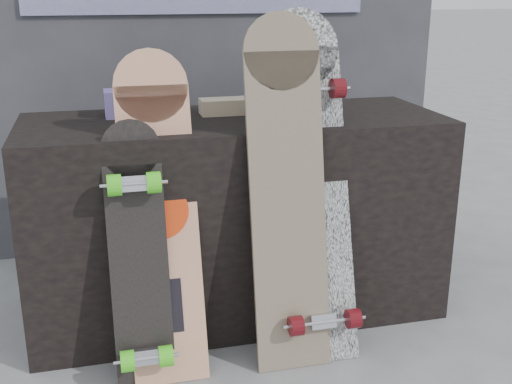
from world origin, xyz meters
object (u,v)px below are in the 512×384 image
object	(u,v)px
longboard_celtic	(287,183)
longboard_cascadia	(310,179)
skateboard_dark	(138,253)
vendor_table	(236,217)
longboard_geisha	(160,206)

from	to	relation	value
longboard_celtic	longboard_cascadia	xyz separation A→B (m)	(0.10, 0.06, -0.01)
longboard_cascadia	skateboard_dark	size ratio (longest dim) A/B	1.39
vendor_table	longboard_celtic	world-z (taller)	longboard_celtic
longboard_geisha	longboard_celtic	size ratio (longest dim) A/B	0.90
longboard_celtic	longboard_cascadia	distance (m)	0.12
longboard_celtic	skateboard_dark	xyz separation A→B (m)	(-0.51, -0.02, -0.20)
longboard_cascadia	longboard_celtic	bearing A→B (deg)	-149.97
longboard_geisha	longboard_celtic	world-z (taller)	longboard_celtic
vendor_table	skateboard_dark	world-z (taller)	skateboard_dark
longboard_geisha	longboard_celtic	xyz separation A→B (m)	(0.43, -0.06, 0.07)
longboard_cascadia	skateboard_dark	world-z (taller)	longboard_cascadia
longboard_celtic	vendor_table	bearing A→B (deg)	106.03
longboard_geisha	vendor_table	bearing A→B (deg)	42.19
vendor_table	longboard_geisha	xyz separation A→B (m)	(-0.32, -0.29, 0.17)
longboard_celtic	skateboard_dark	distance (m)	0.55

